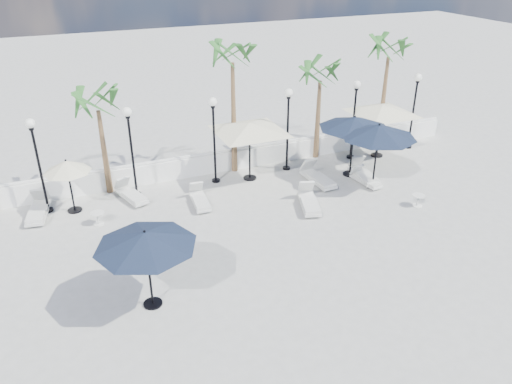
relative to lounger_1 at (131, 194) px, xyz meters
name	(u,v)px	position (x,y,z in m)	size (l,w,h in m)	color
ground	(277,258)	(3.77, -6.22, -0.24)	(100.00, 100.00, 0.00)	gray
balustrade	(209,164)	(3.77, 1.28, 0.23)	(26.00, 0.30, 1.01)	white
lamppost_1	(37,153)	(-3.23, 0.28, 2.25)	(0.36, 0.36, 3.84)	black
lamppost_2	(131,140)	(0.27, 0.28, 2.25)	(0.36, 0.36, 3.84)	black
lamppost_3	(214,129)	(3.77, 0.28, 2.25)	(0.36, 0.36, 3.84)	black
lamppost_4	(288,118)	(7.27, 0.28, 2.25)	(0.36, 0.36, 3.84)	black
lamppost_5	(355,109)	(10.77, 0.28, 2.25)	(0.36, 0.36, 3.84)	black
lamppost_6	(415,101)	(14.27, 0.28, 2.25)	(0.36, 0.36, 3.84)	black
palm_1	(98,107)	(-0.73, 1.08, 3.52)	(2.60, 2.60, 4.70)	brown
palm_2	(232,60)	(4.97, 1.08, 4.88)	(2.60, 2.60, 6.10)	brown
palm_3	(320,78)	(9.27, 1.08, 3.71)	(2.60, 2.60, 4.90)	brown
palm_4	(389,54)	(12.97, 1.08, 4.49)	(2.60, 2.60, 5.70)	brown
lounger_1	(131,194)	(0.00, 0.00, 0.00)	(1.16, 1.98, 0.71)	silver
lounger_2	(38,210)	(-3.59, 0.00, 0.02)	(1.04, 2.14, 0.77)	silver
lounger_3	(200,200)	(2.48, -1.53, -0.01)	(0.75, 1.85, 0.68)	silver
lounger_4	(318,177)	(7.90, -1.60, 0.03)	(0.81, 2.15, 0.79)	silver
lounger_5	(366,180)	(9.80, -2.51, -0.03)	(0.73, 1.71, 0.62)	silver
lounger_6	(309,202)	(6.47, -3.44, 0.02)	(1.26, 2.15, 0.77)	silver
lounger_7	(364,174)	(9.98, -2.06, 0.02)	(0.94, 2.13, 0.77)	silver
side_table_1	(98,217)	(-1.53, -1.55, 0.06)	(0.52, 0.52, 0.50)	silver
side_table_2	(418,199)	(10.57, -5.05, 0.06)	(0.51, 0.51, 0.49)	silver
parasol_navy_left	(145,240)	(-0.64, -6.97, 2.02)	(2.91, 2.91, 2.57)	black
parasol_navy_mid	(379,131)	(9.95, -2.82, 2.29)	(3.21, 3.21, 2.88)	black
parasol_navy_right	(354,123)	(9.67, -1.41, 2.25)	(3.16, 3.16, 2.83)	black
parasol_cream_sq_a	(249,123)	(5.29, -0.02, 2.39)	(5.79, 5.79, 2.84)	black
parasol_cream_sq_b	(383,106)	(12.13, -0.02, 2.35)	(5.59, 5.59, 2.80)	black
parasol_cream_small	(67,167)	(-2.27, -0.10, 1.67)	(1.81, 1.81, 2.23)	black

